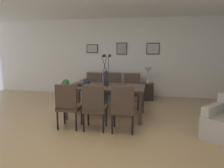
{
  "coord_description": "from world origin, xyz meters",
  "views": [
    {
      "loc": [
        1.31,
        -4.11,
        1.61
      ],
      "look_at": [
        0.35,
        0.71,
        0.79
      ],
      "focal_mm": 34.5,
      "sensor_mm": 36.0,
      "label": 1
    }
  ],
  "objects_px": {
    "dining_chair_mid_right": "(132,89)",
    "framed_picture_left": "(92,49)",
    "dining_table": "(106,89)",
    "dining_chair_far_right": "(113,88)",
    "bowl_near_right": "(87,82)",
    "dining_chair_mid_left": "(123,107)",
    "centerpiece_vase": "(106,74)",
    "potted_plant": "(65,89)",
    "dining_chair_near_right": "(93,88)",
    "dining_chair_near_left": "(68,104)",
    "table_lamp": "(148,72)",
    "dining_chair_far_left": "(94,105)",
    "sofa": "(111,89)",
    "framed_picture_right": "(153,49)",
    "side_table": "(148,92)",
    "bowl_near_left": "(81,85)",
    "framed_picture_center": "(122,49)"
  },
  "relations": [
    {
      "from": "side_table",
      "to": "framed_picture_right",
      "type": "relative_size",
      "value": 1.22
    },
    {
      "from": "dining_chair_far_left",
      "to": "sofa",
      "type": "distance_m",
      "value": 2.87
    },
    {
      "from": "dining_table",
      "to": "dining_chair_near_left",
      "type": "relative_size",
      "value": 1.96
    },
    {
      "from": "potted_plant",
      "to": "dining_chair_near_right",
      "type": "bearing_deg",
      "value": -21.44
    },
    {
      "from": "dining_chair_near_right",
      "to": "side_table",
      "type": "distance_m",
      "value": 1.82
    },
    {
      "from": "dining_table",
      "to": "framed_picture_left",
      "type": "relative_size",
      "value": 4.48
    },
    {
      "from": "dining_chair_near_left",
      "to": "framed_picture_right",
      "type": "bearing_deg",
      "value": 64.69
    },
    {
      "from": "potted_plant",
      "to": "dining_chair_near_left",
      "type": "bearing_deg",
      "value": -65.11
    },
    {
      "from": "sofa",
      "to": "dining_chair_near_right",
      "type": "bearing_deg",
      "value": -105.75
    },
    {
      "from": "dining_chair_near_right",
      "to": "dining_chair_far_right",
      "type": "bearing_deg",
      "value": 2.72
    },
    {
      "from": "dining_chair_mid_right",
      "to": "framed_picture_left",
      "type": "xyz_separation_m",
      "value": [
        -1.55,
        1.56,
        1.09
      ]
    },
    {
      "from": "dining_chair_near_left",
      "to": "potted_plant",
      "type": "distance_m",
      "value": 2.45
    },
    {
      "from": "dining_chair_mid_left",
      "to": "bowl_near_right",
      "type": "xyz_separation_m",
      "value": [
        -1.08,
        1.14,
        0.27
      ]
    },
    {
      "from": "dining_chair_far_right",
      "to": "sofa",
      "type": "distance_m",
      "value": 1.08
    },
    {
      "from": "dining_chair_mid_left",
      "to": "dining_chair_mid_right",
      "type": "xyz_separation_m",
      "value": [
        -0.02,
        1.8,
        0.0
      ]
    },
    {
      "from": "dining_chair_near_left",
      "to": "dining_chair_far_left",
      "type": "distance_m",
      "value": 0.54
    },
    {
      "from": "dining_table",
      "to": "dining_chair_far_right",
      "type": "bearing_deg",
      "value": 90.14
    },
    {
      "from": "dining_chair_far_right",
      "to": "potted_plant",
      "type": "xyz_separation_m",
      "value": [
        -1.59,
        0.38,
        -0.14
      ]
    },
    {
      "from": "dining_chair_near_left",
      "to": "sofa",
      "type": "distance_m",
      "value": 2.88
    },
    {
      "from": "dining_chair_near_left",
      "to": "table_lamp",
      "type": "height_order",
      "value": "table_lamp"
    },
    {
      "from": "dining_table",
      "to": "bowl_near_left",
      "type": "height_order",
      "value": "bowl_near_left"
    },
    {
      "from": "dining_table",
      "to": "dining_chair_mid_right",
      "type": "height_order",
      "value": "dining_chair_mid_right"
    },
    {
      "from": "dining_chair_near_left",
      "to": "dining_chair_mid_right",
      "type": "relative_size",
      "value": 1.0
    },
    {
      "from": "framed_picture_center",
      "to": "sofa",
      "type": "bearing_deg",
      "value": -117.13
    },
    {
      "from": "dining_chair_mid_left",
      "to": "bowl_near_left",
      "type": "distance_m",
      "value": 1.31
    },
    {
      "from": "dining_chair_mid_right",
      "to": "sofa",
      "type": "distance_m",
      "value": 1.32
    },
    {
      "from": "dining_chair_near_right",
      "to": "side_table",
      "type": "bearing_deg",
      "value": 34.55
    },
    {
      "from": "dining_chair_far_right",
      "to": "dining_chair_far_left",
      "type": "bearing_deg",
      "value": -90.46
    },
    {
      "from": "dining_chair_near_left",
      "to": "dining_chair_mid_left",
      "type": "relative_size",
      "value": 1.0
    },
    {
      "from": "dining_chair_mid_right",
      "to": "side_table",
      "type": "height_order",
      "value": "dining_chair_mid_right"
    },
    {
      "from": "dining_chair_mid_right",
      "to": "bowl_near_right",
      "type": "bearing_deg",
      "value": -147.92
    },
    {
      "from": "dining_chair_near_left",
      "to": "framed_picture_right",
      "type": "height_order",
      "value": "framed_picture_right"
    },
    {
      "from": "dining_table",
      "to": "dining_chair_far_left",
      "type": "xyz_separation_m",
      "value": [
        -0.02,
        -0.93,
        -0.16
      ]
    },
    {
      "from": "dining_chair_near_left",
      "to": "side_table",
      "type": "distance_m",
      "value": 3.21
    },
    {
      "from": "dining_chair_far_left",
      "to": "dining_chair_near_right",
      "type": "bearing_deg",
      "value": 106.74
    },
    {
      "from": "dining_chair_near_right",
      "to": "potted_plant",
      "type": "height_order",
      "value": "dining_chair_near_right"
    },
    {
      "from": "table_lamp",
      "to": "dining_chair_mid_right",
      "type": "bearing_deg",
      "value": -111.76
    },
    {
      "from": "dining_chair_far_left",
      "to": "bowl_near_left",
      "type": "bearing_deg",
      "value": 126.61
    },
    {
      "from": "table_lamp",
      "to": "bowl_near_right",
      "type": "bearing_deg",
      "value": -131.06
    },
    {
      "from": "dining_chair_near_left",
      "to": "table_lamp",
      "type": "bearing_deg",
      "value": 62.37
    },
    {
      "from": "centerpiece_vase",
      "to": "framed_picture_left",
      "type": "xyz_separation_m",
      "value": [
        -1.04,
        2.45,
        0.57
      ]
    },
    {
      "from": "dining_chair_mid_left",
      "to": "centerpiece_vase",
      "type": "bearing_deg",
      "value": 120.44
    },
    {
      "from": "centerpiece_vase",
      "to": "bowl_near_left",
      "type": "height_order",
      "value": "centerpiece_vase"
    },
    {
      "from": "centerpiece_vase",
      "to": "sofa",
      "type": "bearing_deg",
      "value": 97.92
    },
    {
      "from": "dining_chair_far_right",
      "to": "framed_picture_right",
      "type": "xyz_separation_m",
      "value": [
        1.04,
        1.54,
        1.09
      ]
    },
    {
      "from": "framed_picture_left",
      "to": "framed_picture_right",
      "type": "height_order",
      "value": "framed_picture_right"
    },
    {
      "from": "centerpiece_vase",
      "to": "bowl_near_left",
      "type": "bearing_deg",
      "value": -157.38
    },
    {
      "from": "table_lamp",
      "to": "dining_chair_near_right",
      "type": "bearing_deg",
      "value": -145.45
    },
    {
      "from": "bowl_near_right",
      "to": "centerpiece_vase",
      "type": "bearing_deg",
      "value": -22.38
    },
    {
      "from": "bowl_near_right",
      "to": "sofa",
      "type": "relative_size",
      "value": 0.09
    }
  ]
}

